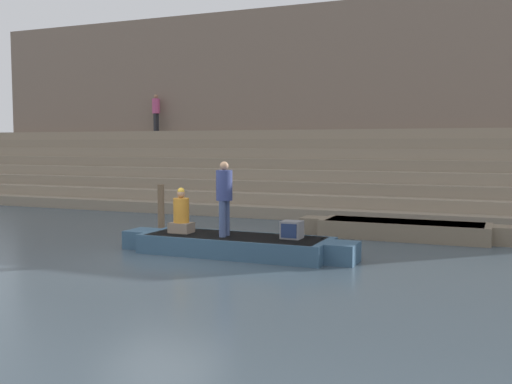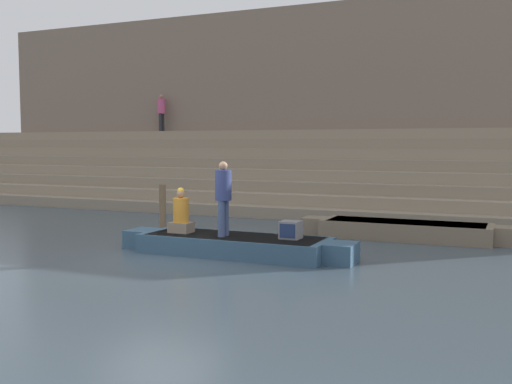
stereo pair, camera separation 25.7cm
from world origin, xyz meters
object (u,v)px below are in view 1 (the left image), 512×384
object	(u,v)px
rowboat_main	(235,245)
moored_boat_shore	(404,229)
mooring_post	(161,209)
person_rowing	(181,215)
tv_set	(292,230)
person_standing	(224,194)
person_on_steps	(156,110)

from	to	relation	value
rowboat_main	moored_boat_shore	xyz separation A→B (m)	(3.12, 3.82, 0.01)
moored_boat_shore	mooring_post	xyz separation A→B (m)	(-6.29, -1.83, 0.45)
person_rowing	tv_set	xyz separation A→B (m)	(2.66, 0.18, -0.22)
person_standing	moored_boat_shore	distance (m)	5.31
rowboat_main	tv_set	distance (m)	1.36
person_standing	person_on_steps	world-z (taller)	person_on_steps
tv_set	mooring_post	size ratio (longest dim) A/B	0.31
person_standing	moored_boat_shore	xyz separation A→B (m)	(3.31, 3.98, -1.15)
person_standing	mooring_post	distance (m)	3.74
person_rowing	tv_set	bearing A→B (deg)	15.98
moored_boat_shore	person_on_steps	size ratio (longest dim) A/B	3.33
tv_set	mooring_post	xyz separation A→B (m)	(-4.47, 1.85, 0.07)
person_on_steps	mooring_post	bearing A→B (deg)	-4.93
moored_boat_shore	mooring_post	distance (m)	6.57
rowboat_main	person_standing	size ratio (longest dim) A/B	3.32
rowboat_main	tv_set	bearing A→B (deg)	4.39
person_standing	mooring_post	xyz separation A→B (m)	(-2.98, 2.15, -0.70)
moored_boat_shore	person_rowing	bearing A→B (deg)	-141.63
rowboat_main	person_on_steps	size ratio (longest dim) A/B	3.32
moored_boat_shore	person_on_steps	world-z (taller)	person_on_steps
moored_boat_shore	person_on_steps	bearing A→B (deg)	145.82
rowboat_main	person_rowing	distance (m)	1.49
moored_boat_shore	rowboat_main	bearing A→B (deg)	-131.69
person_standing	moored_boat_shore	size ratio (longest dim) A/B	0.30
person_rowing	moored_boat_shore	distance (m)	5.95
mooring_post	person_on_steps	size ratio (longest dim) A/B	0.82
tv_set	mooring_post	world-z (taller)	mooring_post
person_standing	tv_set	bearing A→B (deg)	-4.53
rowboat_main	moored_boat_shore	size ratio (longest dim) A/B	1.00
rowboat_main	person_standing	xyz separation A→B (m)	(-0.19, -0.17, 1.16)
person_standing	mooring_post	world-z (taller)	person_standing
person_standing	moored_boat_shore	world-z (taller)	person_standing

